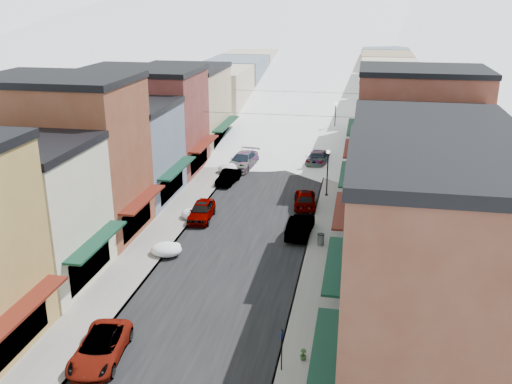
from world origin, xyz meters
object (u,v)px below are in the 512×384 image
at_px(car_white_suv, 100,348).
at_px(car_silver_sedan, 202,211).
at_px(car_dark_hatch, 228,177).
at_px(streetlamp_near, 328,167).
at_px(trash_can, 321,239).
at_px(car_green_sedan, 300,226).

bearing_deg(car_white_suv, car_silver_sedan, 83.95).
bearing_deg(car_dark_hatch, car_silver_sedan, -82.95).
distance_m(car_silver_sedan, streetlamp_near, 12.84).
bearing_deg(car_dark_hatch, trash_can, -45.65).
height_order(car_white_suv, car_silver_sedan, car_silver_sedan).
xyz_separation_m(car_white_suv, streetlamp_near, (9.85, 27.73, 2.24)).
distance_m(car_silver_sedan, trash_can, 11.03).
xyz_separation_m(car_dark_hatch, streetlamp_near, (10.03, -2.16, 2.27)).
relative_size(car_green_sedan, trash_can, 5.22).
relative_size(car_dark_hatch, car_green_sedan, 0.86).
bearing_deg(streetlamp_near, car_white_suv, -109.55).
relative_size(car_white_suv, trash_can, 5.57).
bearing_deg(car_white_suv, car_green_sedan, 58.59).
relative_size(car_silver_sedan, car_dark_hatch, 1.12).
bearing_deg(streetlamp_near, car_dark_hatch, 167.84).
height_order(car_white_suv, streetlamp_near, streetlamp_near).
relative_size(car_white_suv, car_green_sedan, 1.07).
height_order(car_green_sedan, trash_can, car_green_sedan).
distance_m(car_silver_sedan, car_dark_hatch, 9.88).
height_order(car_green_sedan, streetlamp_near, streetlamp_near).
bearing_deg(car_white_suv, car_dark_hatch, 83.78).
distance_m(car_white_suv, trash_can, 19.21).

